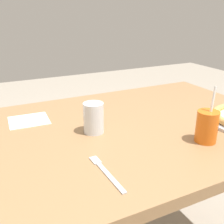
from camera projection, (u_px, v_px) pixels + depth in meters
The scene contains 5 objects.
dining_table at pixel (123, 148), 1.11m from camera, with size 1.38×0.89×0.75m.
drink_cup_colored at pixel (207, 126), 0.93m from camera, with size 0.08×0.08×0.20m.
water_cup_clear at pixel (93, 117), 1.00m from camera, with size 0.08×0.08×0.12m.
paper_napkin at pixel (29, 120), 1.12m from camera, with size 0.16×0.14×0.00m, color white.
fork at pixel (105, 171), 0.77m from camera, with size 0.03×0.20×0.00m.
Camera 1 is at (-0.47, -0.86, 1.19)m, focal length 42.80 mm.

